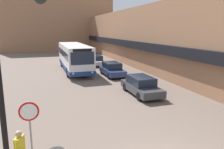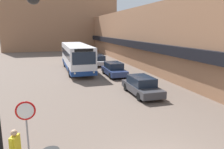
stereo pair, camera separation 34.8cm
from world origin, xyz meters
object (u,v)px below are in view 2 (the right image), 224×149
city_bus (77,57)px  parked_car_middle (114,69)px  stop_sign (26,117)px  parked_car_front (142,86)px  parked_car_back (98,60)px  street_lamp (4,72)px  pedestrian (15,147)px

city_bus → parked_car_middle: (3.43, -4.21, -0.99)m
stop_sign → parked_car_front: bearing=39.2°
parked_car_back → street_lamp: (-8.02, -23.20, 3.10)m
city_bus → stop_sign: 18.29m
city_bus → parked_car_front: city_bus is taller
parked_car_middle → pedestrian: 16.73m
parked_car_middle → street_lamp: size_ratio=0.72×
parked_car_middle → street_lamp: (-8.02, -15.61, 3.06)m
parked_car_middle → city_bus: bearing=129.2°
parked_car_middle → parked_car_back: 7.58m
stop_sign → street_lamp: (-0.26, -2.06, 2.16)m
parked_car_middle → street_lamp: street_lamp is taller
city_bus → parked_car_back: bearing=44.5°
street_lamp → pedestrian: bearing=92.9°
stop_sign → street_lamp: bearing=-97.1°
parked_car_front → stop_sign: (-7.77, -6.33, 0.93)m
parked_car_front → parked_car_back: bearing=90.0°
stop_sign → pedestrian: stop_sign is taller
pedestrian → street_lamp: bearing=-159.4°
stop_sign → street_lamp: size_ratio=0.37×
street_lamp → parked_car_back: bearing=70.9°
parked_car_middle → parked_car_back: (0.00, 7.58, -0.04)m
parked_car_back → pedestrian: size_ratio=2.73×
city_bus → parked_car_middle: 5.52m
parked_car_back → stop_sign: stop_sign is taller
parked_car_middle → stop_sign: size_ratio=1.94×
city_bus → pedestrian: bearing=-103.8°
city_bus → street_lamp: size_ratio=1.85×
parked_car_front → city_bus: bearing=106.7°
stop_sign → city_bus: bearing=76.3°
city_bus → parked_car_back: size_ratio=2.53×
stop_sign → parked_car_middle: bearing=60.2°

